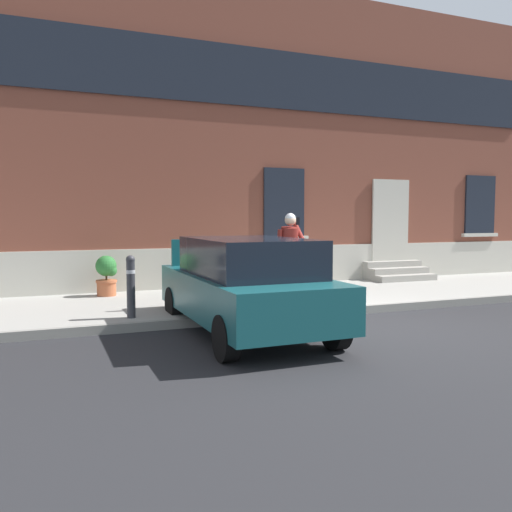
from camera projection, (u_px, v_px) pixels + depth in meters
name	position (u px, v px, depth m)	size (l,w,h in m)	color
ground_plane	(360.00, 326.00, 8.75)	(80.00, 80.00, 0.00)	#232326
sidewalk	(288.00, 298.00, 11.33)	(24.00, 3.60, 0.15)	#99968E
curb_edge	(332.00, 312.00, 9.61)	(24.00, 0.12, 0.15)	gray
building_facade	(248.00, 143.00, 13.37)	(24.00, 1.52, 7.50)	brown
entrance_stoop	(397.00, 272.00, 14.08)	(1.75, 0.96, 0.48)	#9E998E
hatchback_car_teal	(245.00, 284.00, 8.08)	(1.82, 4.08, 1.50)	#165156
bollard_near_person	(315.00, 276.00, 9.89)	(0.15, 0.15, 1.04)	#333338
bollard_far_left	(131.00, 284.00, 8.62)	(0.15, 0.15, 1.04)	#333338
person_on_phone	(289.00, 252.00, 10.13)	(0.51, 0.48, 1.75)	maroon
planter_terracotta	(107.00, 274.00, 11.08)	(0.44, 0.44, 0.86)	#B25B38
planter_cream	(209.00, 271.00, 11.81)	(0.44, 0.44, 0.86)	beige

